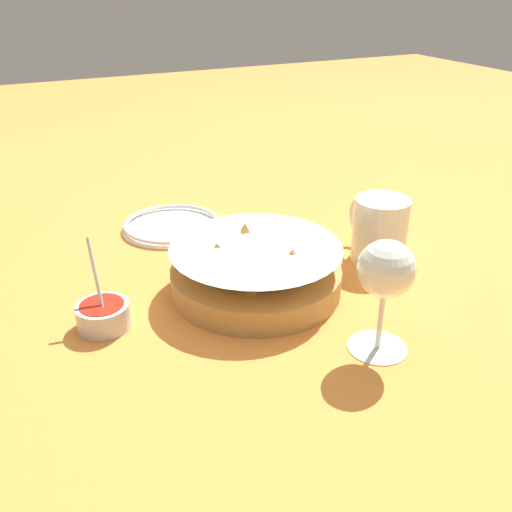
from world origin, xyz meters
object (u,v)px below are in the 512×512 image
object	(u,v)px
sauce_cup	(103,314)
side_plate	(172,225)
food_basket	(255,271)
wine_glass	(386,273)
beer_mug	(379,232)

from	to	relation	value
sauce_cup	side_plate	xyz separation A→B (m)	(0.28, -0.19, -0.01)
food_basket	side_plate	bearing A→B (deg)	8.85
food_basket	wine_glass	world-z (taller)	wine_glass
beer_mug	food_basket	bearing A→B (deg)	91.17
food_basket	beer_mug	xyz separation A→B (m)	(0.00, -0.24, 0.02)
sauce_cup	wine_glass	size ratio (longest dim) A/B	0.78
sauce_cup	beer_mug	xyz separation A→B (m)	(0.00, -0.47, 0.03)
beer_mug	wine_glass	bearing A→B (deg)	143.78
sauce_cup	wine_glass	distance (m)	0.39
food_basket	side_plate	size ratio (longest dim) A/B	1.38
wine_glass	beer_mug	world-z (taller)	wine_glass
sauce_cup	wine_glass	world-z (taller)	wine_glass
sauce_cup	beer_mug	world-z (taller)	sauce_cup
sauce_cup	beer_mug	distance (m)	0.47
wine_glass	side_plate	bearing A→B (deg)	14.17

